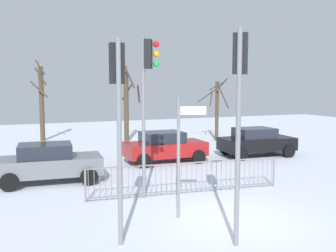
# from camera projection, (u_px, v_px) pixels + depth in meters

# --- Properties ---
(ground_plane) EXTENTS (60.00, 60.00, 0.00)m
(ground_plane) POSITION_uv_depth(u_px,v_px,m) (231.00, 220.00, 10.34)
(ground_plane) COLOR silver
(traffic_light_rear_right) EXTENTS (0.52, 0.42, 5.15)m
(traffic_light_rear_right) POSITION_uv_depth(u_px,v_px,m) (148.00, 81.00, 11.95)
(traffic_light_rear_right) COLOR slate
(traffic_light_rear_right) RESTS_ON ground
(traffic_light_foreground_right) EXTENTS (0.45, 0.48, 4.87)m
(traffic_light_foreground_right) POSITION_uv_depth(u_px,v_px,m) (239.00, 88.00, 8.45)
(traffic_light_foreground_right) COLOR slate
(traffic_light_foreground_right) RESTS_ON ground
(traffic_light_rear_left) EXTENTS (0.33, 0.57, 4.65)m
(traffic_light_rear_left) POSITION_uv_depth(u_px,v_px,m) (118.00, 95.00, 8.51)
(traffic_light_rear_left) COLOR slate
(traffic_light_rear_left) RESTS_ON ground
(direction_sign_post) EXTENTS (0.74, 0.33, 3.30)m
(direction_sign_post) POSITION_uv_depth(u_px,v_px,m) (181.00, 151.00, 10.34)
(direction_sign_post) COLOR slate
(direction_sign_post) RESTS_ON ground
(pedestrian_guard_railing) EXTENTS (6.71, 0.75, 1.07)m
(pedestrian_guard_railing) POSITION_uv_depth(u_px,v_px,m) (187.00, 178.00, 12.79)
(pedestrian_guard_railing) COLOR slate
(pedestrian_guard_railing) RESTS_ON ground
(car_grey_far) EXTENTS (3.94, 2.21, 1.47)m
(car_grey_far) POSITION_uv_depth(u_px,v_px,m) (49.00, 162.00, 14.26)
(car_grey_far) COLOR slate
(car_grey_far) RESTS_ON ground
(car_black_near) EXTENTS (3.94, 2.21, 1.47)m
(car_black_near) POSITION_uv_depth(u_px,v_px,m) (256.00, 141.00, 19.71)
(car_black_near) COLOR black
(car_black_near) RESTS_ON ground
(car_red_mid) EXTENTS (3.83, 1.98, 1.47)m
(car_red_mid) POSITION_uv_depth(u_px,v_px,m) (164.00, 146.00, 18.07)
(car_red_mid) COLOR maroon
(car_red_mid) RESTS_ON ground
(bare_tree_left) EXTENTS (1.57, 1.59, 4.92)m
(bare_tree_left) POSITION_uv_depth(u_px,v_px,m) (127.00, 104.00, 24.61)
(bare_tree_left) COLOR #473828
(bare_tree_left) RESTS_ON ground
(bare_tree_centre) EXTENTS (1.10, 0.89, 5.29)m
(bare_tree_centre) POSITION_uv_depth(u_px,v_px,m) (42.00, 102.00, 25.08)
(bare_tree_centre) COLOR #473828
(bare_tree_centre) RESTS_ON ground
(bare_tree_right) EXTENTS (1.78, 1.75, 4.13)m
(bare_tree_right) POSITION_uv_depth(u_px,v_px,m) (217.00, 108.00, 25.30)
(bare_tree_right) COLOR #473828
(bare_tree_right) RESTS_ON ground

